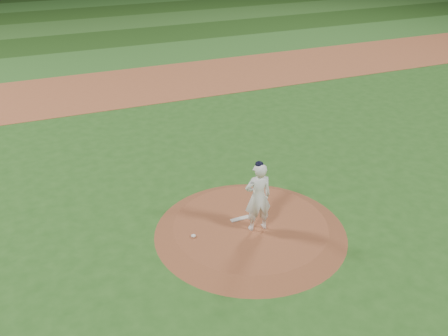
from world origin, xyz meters
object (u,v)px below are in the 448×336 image
(pitcher_on_mound, at_px, (258,197))
(pitchers_mound, at_px, (250,228))
(pitching_rubber, at_px, (240,219))
(rosin_bag, at_px, (193,236))

(pitcher_on_mound, bearing_deg, pitchers_mound, 111.38)
(pitchers_mound, relative_size, pitching_rubber, 9.51)
(rosin_bag, height_order, pitcher_on_mound, pitcher_on_mound)
(pitching_rubber, xyz_separation_m, rosin_bag, (-1.54, -0.31, 0.02))
(pitching_rubber, bearing_deg, pitcher_on_mound, -70.24)
(pitchers_mound, distance_m, pitching_rubber, 0.43)
(rosin_bag, bearing_deg, pitching_rubber, 11.47)
(pitchers_mound, height_order, rosin_bag, rosin_bag)
(pitching_rubber, relative_size, rosin_bag, 4.27)
(pitcher_on_mound, bearing_deg, pitching_rubber, 111.87)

